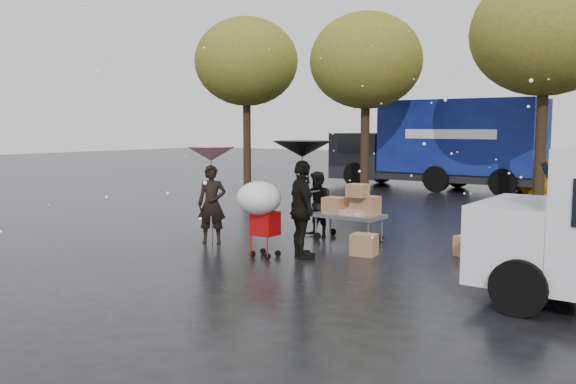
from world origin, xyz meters
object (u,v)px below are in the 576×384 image
Objects in this scene: blue_truck at (440,145)px; yellow_taxi at (574,177)px; person_pink at (212,204)px; person_black at (302,210)px; shopping_cart at (260,203)px; vendor_cart at (352,208)px.

blue_truck is 5.11m from yellow_taxi.
person_black is at bearing -38.06° from person_pink.
person_black is (2.45, -0.16, 0.09)m from person_pink.
person_pink is 14.01m from yellow_taxi.
person_black is 0.80m from shopping_cart.
yellow_taxi is at bearing 78.72° from vendor_cart.
blue_truck reaches higher than person_black.
shopping_cart is (1.82, -0.63, 0.23)m from person_pink.
person_pink is 3.02m from vendor_cart.
person_pink is at bearing -178.82° from yellow_taxi.
blue_truck is at bearing 103.19° from vendor_cart.
vendor_cart is at bearing -49.30° from person_black.
shopping_cart is at bearing 74.24° from person_black.
person_black is 13.57m from yellow_taxi.
person_black is 1.27× the size of shopping_cart.
shopping_cart reaches higher than vendor_cart.
person_black is 0.42× the size of yellow_taxi.
yellow_taxi is at bearing -61.71° from person_black.
vendor_cart is at bearing 4.97° from person_pink.
blue_truck is (-2.22, 14.23, 0.69)m from shopping_cart.
person_pink is at bearing 160.82° from shopping_cart.
yellow_taxi is at bearing 78.70° from shopping_cart.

